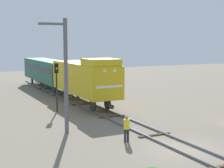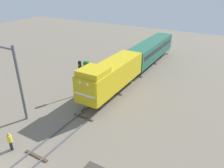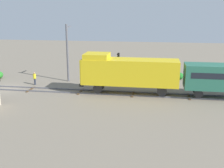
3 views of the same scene
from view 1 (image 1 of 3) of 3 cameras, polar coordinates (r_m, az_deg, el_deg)
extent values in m
plane|color=#756B5B|center=(20.91, 11.99, -10.52)|extent=(114.79, 114.79, 0.00)
cube|color=#595960|center=(20.46, 10.39, -10.64)|extent=(0.10, 76.53, 0.16)
cube|color=#595960|center=(21.32, 13.53, -9.98)|extent=(0.10, 76.53, 0.16)
cube|color=#4C3823|center=(23.35, 7.06, -8.41)|extent=(2.40, 0.24, 0.09)
cube|color=#4C3823|center=(28.71, -0.04, -5.41)|extent=(2.40, 0.24, 0.09)
cube|color=#4C3823|center=(34.42, -4.81, -3.32)|extent=(2.40, 0.24, 0.09)
cube|color=#4C3823|center=(40.33, -8.19, -1.83)|extent=(2.40, 0.24, 0.09)
cube|color=#4C3823|center=(46.36, -10.70, -0.71)|extent=(2.40, 0.24, 0.09)
cube|color=#4C3823|center=(52.47, -12.62, 0.15)|extent=(2.40, 0.24, 0.09)
cube|color=gold|center=(33.69, -4.62, 1.03)|extent=(2.90, 11.00, 2.90)
cube|color=gold|center=(29.97, -1.85, 3.65)|extent=(2.75, 2.80, 0.60)
cube|color=gold|center=(28.65, -0.45, -0.02)|extent=(2.84, 0.10, 2.84)
cube|color=white|center=(28.64, -0.41, -0.43)|extent=(2.46, 0.06, 0.20)
sphere|color=white|center=(28.29, -1.22, 2.13)|extent=(0.28, 0.28, 0.28)
sphere|color=white|center=(28.69, 0.40, 2.20)|extent=(0.28, 0.28, 0.28)
cylinder|color=#262628|center=(28.68, -0.18, -3.76)|extent=(0.36, 0.50, 0.36)
cylinder|color=#262628|center=(30.32, -3.21, -3.46)|extent=(0.18, 1.10, 1.10)
cylinder|color=#262628|center=(30.91, -0.76, -3.24)|extent=(0.18, 1.10, 1.10)
cylinder|color=#262628|center=(37.13, -7.77, -1.55)|extent=(0.18, 1.10, 1.10)
cylinder|color=#262628|center=(37.62, -5.69, -1.41)|extent=(0.18, 1.10, 1.10)
cube|color=#26604C|center=(46.06, -10.76, 2.27)|extent=(2.80, 14.00, 2.70)
cube|color=black|center=(46.03, -10.77, 2.71)|extent=(2.84, 12.88, 0.64)
cylinder|color=#262628|center=(40.91, -9.59, -0.88)|extent=(0.16, 0.96, 0.96)
cylinder|color=#262628|center=(41.35, -7.68, -0.76)|extent=(0.16, 0.96, 0.96)
cylinder|color=#262628|center=(51.26, -13.15, 0.64)|extent=(0.16, 0.96, 0.96)
cylinder|color=#262628|center=(51.61, -11.59, 0.73)|extent=(0.16, 0.96, 0.96)
cylinder|color=#262628|center=(30.91, -9.19, -0.58)|extent=(0.14, 0.14, 4.36)
cube|color=black|center=(30.72, -9.25, 2.62)|extent=(0.32, 0.24, 0.90)
sphere|color=#390606|center=(30.57, -9.18, 3.11)|extent=(0.16, 0.16, 0.16)
sphere|color=yellow|center=(30.59, -9.17, 2.59)|extent=(0.16, 0.16, 0.16)
sphere|color=black|center=(30.61, -9.16, 2.06)|extent=(0.16, 0.16, 0.16)
cylinder|color=#262B38|center=(21.61, 2.19, -8.60)|extent=(0.15, 0.15, 0.85)
cylinder|color=#262B38|center=(21.70, 2.66, -8.53)|extent=(0.15, 0.15, 0.85)
cylinder|color=yellow|center=(21.47, 2.44, -6.68)|extent=(0.38, 0.38, 0.62)
sphere|color=tan|center=(21.37, 2.44, -5.57)|extent=(0.23, 0.23, 0.23)
cylinder|color=#595960|center=(23.38, -7.66, 1.23)|extent=(0.28, 0.28, 7.80)
cube|color=#595960|center=(23.01, -9.96, 9.82)|extent=(1.80, 0.16, 0.16)
camera|label=2|loc=(27.49, 42.57, 19.54)|focal=35.00mm
camera|label=3|loc=(55.74, 26.09, 9.78)|focal=45.00mm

